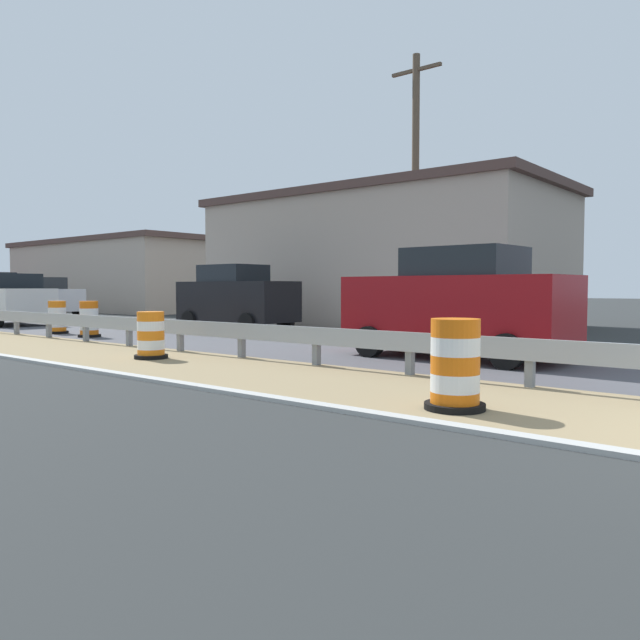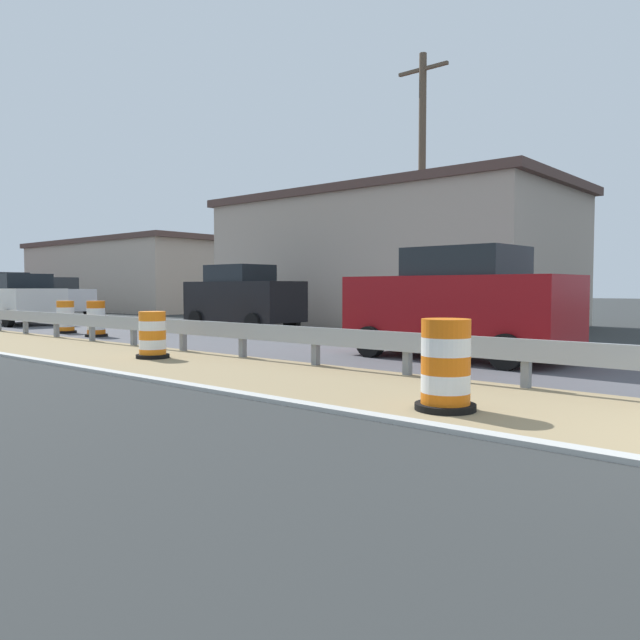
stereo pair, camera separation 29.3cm
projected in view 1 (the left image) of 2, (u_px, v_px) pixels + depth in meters
The scene contains 11 objects.
traffic_barrel_nearest at pixel (455, 369), 7.30m from camera, with size 0.72×0.72×1.07m.
traffic_barrel_close at pixel (151, 338), 12.54m from camera, with size 0.67×0.67×0.95m.
traffic_barrel_mid at pixel (89, 321), 17.96m from camera, with size 0.64×0.64×1.04m.
traffic_barrel_far at pixel (57, 319), 19.34m from camera, with size 0.65×0.65×1.02m.
car_lead_near_lane at pixel (8, 299), 23.76m from camera, with size 2.18×4.02×1.96m.
car_trailing_near_lane at pixel (236, 298), 20.84m from camera, with size 1.96×4.33×2.19m.
car_lead_far_lane at pixel (457, 304), 12.44m from camera, with size 2.09×4.60×2.23m.
car_distant_c at pixel (41, 297), 30.00m from camera, with size 2.17×4.80×1.92m.
roadside_shop_near at pixel (384, 259), 24.64m from camera, with size 7.36×13.68×5.10m.
roadside_shop_far at pixel (121, 276), 38.93m from camera, with size 7.20×15.60×4.34m.
utility_pole_near at pixel (415, 189), 20.32m from camera, with size 0.24×1.80×8.97m.
Camera 1 is at (-6.97, 0.13, 1.44)m, focal length 34.92 mm.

